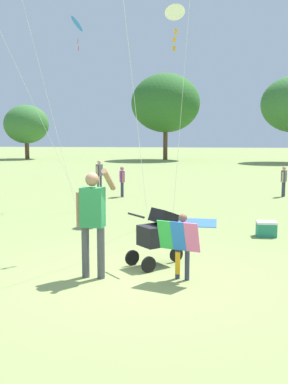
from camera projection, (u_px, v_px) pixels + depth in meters
ground_plane at (132, 278)px, 7.71m from camera, size 120.00×120.00×0.00m
treeline_distant at (227, 109)px, 37.00m from camera, size 35.62×6.78×6.99m
child_with_butterfly_kite at (182, 240)px, 7.55m from camera, size 0.70×0.48×1.09m
person_adult_flyer at (93, 215)px, 7.63m from camera, size 0.61×0.53×1.82m
stroller at (159, 232)px, 8.39m from camera, size 1.02×0.92×1.03m
kite_orange_delta at (76, 26)px, 14.55m from camera, size 2.32×1.79×5.93m
kite_green_novelty at (175, 15)px, 12.89m from camera, size 0.79×2.83×5.83m
person_red_shirt at (99, 173)px, 18.77m from camera, size 0.25×0.38×1.24m
person_couple_left at (122, 179)px, 17.10m from camera, size 0.22×0.34×1.11m
person_kid_running at (284, 179)px, 17.12m from camera, size 0.24×0.33×1.12m
picnic_blanket at (187, 222)px, 12.37m from camera, size 1.59×1.20×0.02m
cooler_box at (266, 229)px, 10.75m from camera, size 0.45×0.33×0.35m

